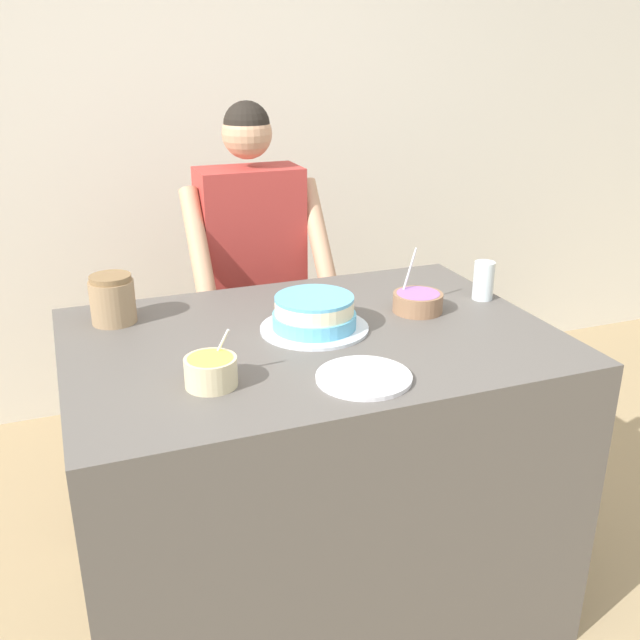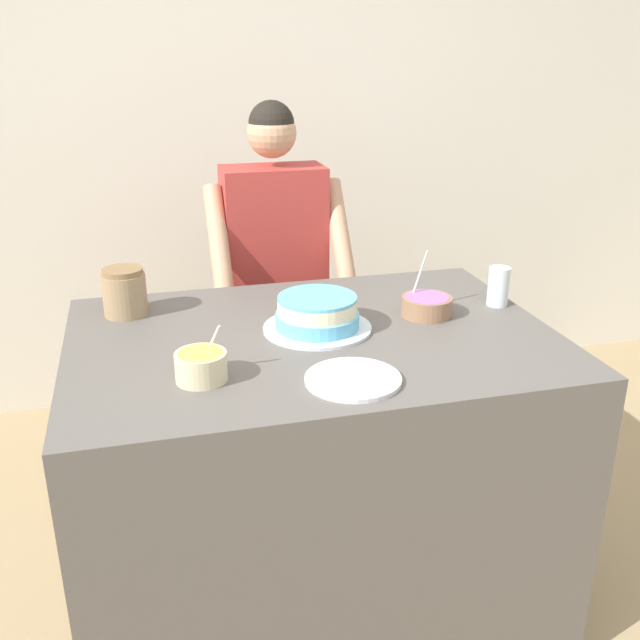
# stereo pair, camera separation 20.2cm
# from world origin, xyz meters

# --- Properties ---
(wall_back) EXTENTS (10.00, 0.05, 2.60)m
(wall_back) POSITION_xyz_m (0.00, 2.13, 1.30)
(wall_back) COLOR silver
(wall_back) RESTS_ON ground_plane
(counter) EXTENTS (1.41, 0.98, 0.95)m
(counter) POSITION_xyz_m (0.00, 0.49, 0.48)
(counter) COLOR #5B5651
(counter) RESTS_ON ground_plane
(person_baker) EXTENTS (0.54, 0.44, 1.55)m
(person_baker) POSITION_xyz_m (0.05, 1.30, 0.93)
(person_baker) COLOR #2D2D38
(person_baker) RESTS_ON ground_plane
(cake) EXTENTS (0.32, 0.32, 0.10)m
(cake) POSITION_xyz_m (0.02, 0.52, 1.00)
(cake) COLOR silver
(cake) RESTS_ON counter
(frosting_bowl_yellow) EXTENTS (0.13, 0.13, 0.14)m
(frosting_bowl_yellow) POSITION_xyz_m (-0.35, 0.27, 1.00)
(frosting_bowl_yellow) COLOR beige
(frosting_bowl_yellow) RESTS_ON counter
(frosting_bowl_purple) EXTENTS (0.16, 0.16, 0.19)m
(frosting_bowl_purple) POSITION_xyz_m (0.38, 0.55, 0.99)
(frosting_bowl_purple) COLOR #936B4C
(frosting_bowl_purple) RESTS_ON counter
(drinking_glass) EXTENTS (0.07, 0.07, 0.13)m
(drinking_glass) POSITION_xyz_m (0.64, 0.58, 1.02)
(drinking_glass) COLOR silver
(drinking_glass) RESTS_ON counter
(ceramic_plate) EXTENTS (0.25, 0.25, 0.01)m
(ceramic_plate) POSITION_xyz_m (0.02, 0.17, 0.96)
(ceramic_plate) COLOR silver
(ceramic_plate) RESTS_ON counter
(stoneware_jar) EXTENTS (0.13, 0.13, 0.15)m
(stoneware_jar) POSITION_xyz_m (-0.53, 0.80, 1.03)
(stoneware_jar) COLOR #9E7F5B
(stoneware_jar) RESTS_ON counter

